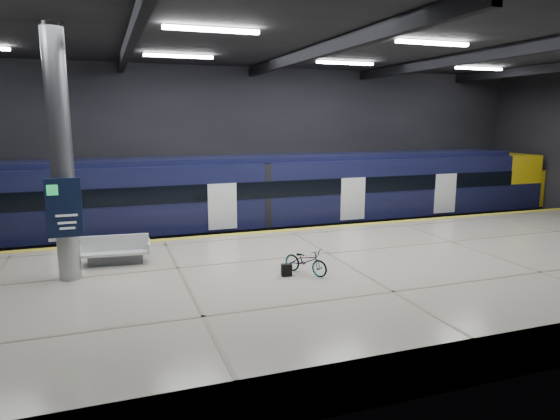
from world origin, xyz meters
name	(u,v)px	position (x,y,z in m)	size (l,w,h in m)	color
ground	(316,276)	(0.00, 0.00, 0.00)	(30.00, 30.00, 0.00)	black
room_shell	(318,114)	(0.00, 0.00, 5.72)	(30.10, 16.10, 8.05)	black
platform	(348,283)	(0.00, -2.50, 0.55)	(30.00, 11.00, 1.10)	#B4AD98
safety_strip	(289,230)	(0.00, 2.75, 1.11)	(30.00, 0.40, 0.01)	gold
rails	(268,239)	(0.00, 5.50, 0.08)	(30.00, 1.52, 0.16)	gray
train	(316,194)	(2.37, 5.50, 2.06)	(29.40, 2.84, 3.79)	black
bench	(116,254)	(-6.74, 0.11, 1.42)	(2.15, 1.06, 0.92)	#595B60
bicycle	(306,261)	(-1.57, -2.83, 1.49)	(0.51, 1.48, 0.77)	#99999E
pannier_bag	(287,270)	(-2.17, -2.83, 1.28)	(0.30, 0.18, 0.35)	black
info_column	(61,159)	(-8.00, -1.03, 4.46)	(0.90, 0.78, 6.90)	#9EA0A5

